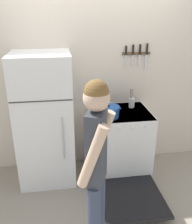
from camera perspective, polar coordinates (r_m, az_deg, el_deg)
The scene contains 9 objects.
ground_plane at distance 3.91m, azimuth -0.57°, elevation -10.74°, with size 14.00×14.00×0.00m, color gray.
wall_back at distance 3.42m, azimuth -0.72°, elevation 7.74°, with size 10.00×0.06×2.55m.
refrigerator at distance 3.21m, azimuth -11.59°, elevation -1.90°, with size 0.70×0.65×1.69m.
stove_range at distance 3.41m, azimuth 5.31°, elevation -7.35°, with size 0.78×1.40×0.91m.
dutch_oven_pot at distance 3.06m, azimuth 2.86°, elevation 0.10°, with size 0.31×0.27×0.16m.
tea_kettle at distance 3.31m, azimuth 2.20°, elevation 1.78°, with size 0.20×0.16×0.22m.
utensil_jar at distance 3.39m, azimuth 8.16°, elevation 2.24°, with size 0.08×0.08×0.26m.
person at distance 2.06m, azimuth 0.09°, elevation -12.43°, with size 0.36×0.41×1.69m.
wall_knife_strip at distance 3.43m, azimuth 9.31°, elevation 13.20°, with size 0.38×0.03×0.34m.
Camera 1 is at (-0.44, -3.24, 2.14)m, focal length 40.00 mm.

